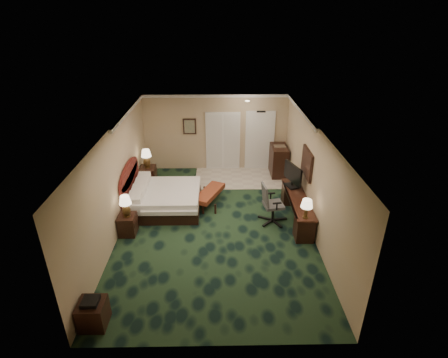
{
  "coord_description": "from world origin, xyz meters",
  "views": [
    {
      "loc": [
        0.09,
        -7.92,
        5.29
      ],
      "look_at": [
        0.24,
        0.6,
        1.1
      ],
      "focal_mm": 28.0,
      "sensor_mm": 36.0,
      "label": 1
    }
  ],
  "objects_px": {
    "bed": "(166,199)",
    "tv": "(293,176)",
    "desk": "(297,208)",
    "nightstand_near": "(128,225)",
    "bed_bench": "(210,197)",
    "desk_chair": "(274,203)",
    "nightstand_far": "(148,176)",
    "side_table": "(93,314)",
    "lamp_far": "(147,159)",
    "lamp_near": "(126,206)",
    "minibar": "(279,161)"
  },
  "relations": [
    {
      "from": "bed",
      "to": "nightstand_near",
      "type": "height_order",
      "value": "bed"
    },
    {
      "from": "bed_bench",
      "to": "tv",
      "type": "bearing_deg",
      "value": 19.38
    },
    {
      "from": "desk",
      "to": "minibar",
      "type": "bearing_deg",
      "value": 90.96
    },
    {
      "from": "desk_chair",
      "to": "lamp_far",
      "type": "bearing_deg",
      "value": 139.31
    },
    {
      "from": "nightstand_near",
      "to": "minibar",
      "type": "relative_size",
      "value": 0.52
    },
    {
      "from": "bed_bench",
      "to": "desk_chair",
      "type": "xyz_separation_m",
      "value": [
        1.74,
        -0.98,
        0.35
      ]
    },
    {
      "from": "tv",
      "to": "lamp_near",
      "type": "bearing_deg",
      "value": 177.73
    },
    {
      "from": "minibar",
      "to": "desk",
      "type": "bearing_deg",
      "value": -89.04
    },
    {
      "from": "lamp_near",
      "to": "minibar",
      "type": "distance_m",
      "value": 5.68
    },
    {
      "from": "bed_bench",
      "to": "side_table",
      "type": "height_order",
      "value": "side_table"
    },
    {
      "from": "nightstand_near",
      "to": "side_table",
      "type": "xyz_separation_m",
      "value": [
        0.04,
        -2.92,
        -0.01
      ]
    },
    {
      "from": "lamp_near",
      "to": "lamp_far",
      "type": "bearing_deg",
      "value": 89.6
    },
    {
      "from": "desk_chair",
      "to": "nightstand_near",
      "type": "bearing_deg",
      "value": 177.95
    },
    {
      "from": "nightstand_near",
      "to": "nightstand_far",
      "type": "bearing_deg",
      "value": 89.25
    },
    {
      "from": "nightstand_near",
      "to": "lamp_near",
      "type": "relative_size",
      "value": 0.93
    },
    {
      "from": "bed",
      "to": "nightstand_near",
      "type": "relative_size",
      "value": 3.6
    },
    {
      "from": "lamp_near",
      "to": "bed_bench",
      "type": "bearing_deg",
      "value": 36.09
    },
    {
      "from": "desk_chair",
      "to": "nightstand_far",
      "type": "bearing_deg",
      "value": 139.53
    },
    {
      "from": "nightstand_far",
      "to": "lamp_far",
      "type": "xyz_separation_m",
      "value": [
        0.01,
        0.01,
        0.62
      ]
    },
    {
      "from": "lamp_far",
      "to": "bed_bench",
      "type": "height_order",
      "value": "lamp_far"
    },
    {
      "from": "nightstand_far",
      "to": "tv",
      "type": "bearing_deg",
      "value": -18.98
    },
    {
      "from": "bed",
      "to": "bed_bench",
      "type": "xyz_separation_m",
      "value": [
        1.25,
        0.24,
        -0.09
      ]
    },
    {
      "from": "side_table",
      "to": "desk",
      "type": "height_order",
      "value": "desk"
    },
    {
      "from": "minibar",
      "to": "bed_bench",
      "type": "bearing_deg",
      "value": -139.03
    },
    {
      "from": "side_table",
      "to": "tv",
      "type": "bearing_deg",
      "value": 43.44
    },
    {
      "from": "bed",
      "to": "lamp_near",
      "type": "relative_size",
      "value": 3.34
    },
    {
      "from": "desk",
      "to": "bed",
      "type": "bearing_deg",
      "value": 170.27
    },
    {
      "from": "desk_chair",
      "to": "tv",
      "type": "bearing_deg",
      "value": 41.15
    },
    {
      "from": "lamp_far",
      "to": "bed_bench",
      "type": "xyz_separation_m",
      "value": [
        2.04,
        -1.31,
        -0.71
      ]
    },
    {
      "from": "side_table",
      "to": "lamp_far",
      "type": "bearing_deg",
      "value": 89.93
    },
    {
      "from": "side_table",
      "to": "nightstand_far",
      "type": "bearing_deg",
      "value": 90.02
    },
    {
      "from": "lamp_near",
      "to": "desk_chair",
      "type": "height_order",
      "value": "desk_chair"
    },
    {
      "from": "desk",
      "to": "nightstand_near",
      "type": "bearing_deg",
      "value": -172.27
    },
    {
      "from": "nightstand_near",
      "to": "desk",
      "type": "bearing_deg",
      "value": 7.73
    },
    {
      "from": "desk",
      "to": "minibar",
      "type": "height_order",
      "value": "minibar"
    },
    {
      "from": "desk",
      "to": "tv",
      "type": "xyz_separation_m",
      "value": [
        -0.05,
        0.65,
        0.68
      ]
    },
    {
      "from": "lamp_far",
      "to": "tv",
      "type": "bearing_deg",
      "value": -19.18
    },
    {
      "from": "lamp_near",
      "to": "bed_bench",
      "type": "distance_m",
      "value": 2.62
    },
    {
      "from": "bed",
      "to": "tv",
      "type": "distance_m",
      "value": 3.68
    },
    {
      "from": "bed",
      "to": "desk",
      "type": "distance_m",
      "value": 3.71
    },
    {
      "from": "nightstand_far",
      "to": "lamp_near",
      "type": "relative_size",
      "value": 1.08
    },
    {
      "from": "bed_bench",
      "to": "tv",
      "type": "xyz_separation_m",
      "value": [
        2.36,
        -0.22,
        0.8
      ]
    },
    {
      "from": "nightstand_far",
      "to": "bed_bench",
      "type": "distance_m",
      "value": 2.42
    },
    {
      "from": "lamp_far",
      "to": "tv",
      "type": "xyz_separation_m",
      "value": [
        4.4,
        -1.53,
        0.09
      ]
    },
    {
      "from": "nightstand_near",
      "to": "nightstand_far",
      "type": "distance_m",
      "value": 2.77
    },
    {
      "from": "bed",
      "to": "bed_bench",
      "type": "distance_m",
      "value": 1.27
    },
    {
      "from": "desk_chair",
      "to": "bed",
      "type": "bearing_deg",
      "value": 156.65
    },
    {
      "from": "bed_bench",
      "to": "desk",
      "type": "distance_m",
      "value": 2.57
    },
    {
      "from": "desk",
      "to": "desk_chair",
      "type": "relative_size",
      "value": 2.05
    },
    {
      "from": "lamp_near",
      "to": "tv",
      "type": "height_order",
      "value": "tv"
    }
  ]
}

